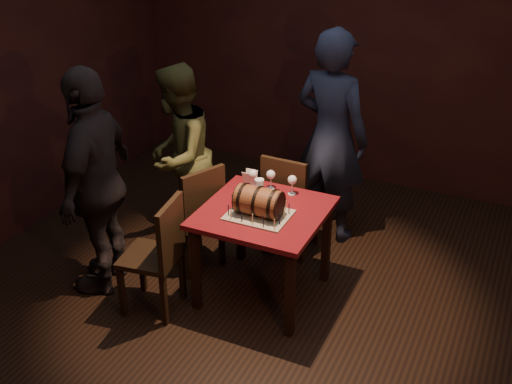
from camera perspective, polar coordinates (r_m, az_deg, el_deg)
room_shell at (r=4.31m, az=0.85°, el=4.79°), size 5.04×5.04×2.80m
pub_table at (r=4.81m, az=0.66°, el=-2.78°), size 0.90×0.90×0.75m
cake_board at (r=4.68m, az=0.25°, el=-2.06°), size 0.45×0.35×0.01m
barrel_cake at (r=4.63m, az=0.25°, el=-0.84°), size 0.39×0.23×0.23m
birthday_candles at (r=4.66m, az=0.25°, el=-1.56°), size 0.40×0.30×0.09m
wine_glass_left at (r=5.03m, az=-0.30°, el=1.56°), size 0.07×0.07×0.16m
wine_glass_mid at (r=5.02m, az=1.33°, el=1.49°), size 0.07×0.07×0.16m
wine_glass_right at (r=4.94m, az=3.24°, el=1.01°), size 0.07×0.07×0.16m
pint_of_ale at (r=4.91m, az=0.30°, el=0.31°), size 0.07×0.07×0.15m
menu_card at (r=5.07m, az=-0.55°, el=1.17°), size 0.10×0.05×0.13m
chair_back at (r=5.39m, az=2.85°, el=-0.70°), size 0.41×0.41×0.93m
chair_left_rear at (r=5.22m, az=-5.23°, el=-1.81°), size 0.53×0.53×0.93m
chair_left_front at (r=4.76m, az=-8.56°, el=-5.16°), size 0.45×0.45×0.93m
person_back at (r=5.56m, az=6.71°, el=4.89°), size 0.77×0.59×1.89m
person_left_rear at (r=5.57m, az=-6.96°, el=3.22°), size 0.73×0.87×1.60m
person_left_front at (r=4.97m, az=-13.97°, el=0.86°), size 0.68×1.13×1.81m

